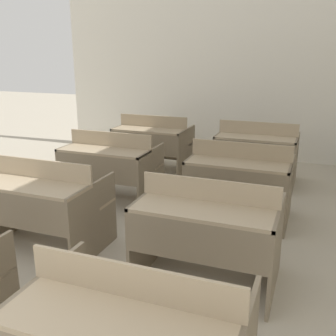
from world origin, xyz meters
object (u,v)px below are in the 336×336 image
(bench_third_left, at_px, (110,165))
(bench_back_left, at_px, (153,142))
(bench_second_left, at_px, (41,202))
(bench_back_right, at_px, (256,151))
(bench_third_right, at_px, (239,179))
(bench_second_right, at_px, (207,229))

(bench_third_left, distance_m, bench_back_left, 1.40)
(bench_second_left, bearing_deg, bench_back_right, 59.78)
(bench_second_left, distance_m, bench_third_right, 2.14)
(bench_back_left, bearing_deg, bench_second_right, -59.16)
(bench_third_left, relative_size, bench_third_right, 1.00)
(bench_second_left, xyz_separation_m, bench_back_right, (1.62, 2.77, 0.00))
(bench_second_left, distance_m, bench_back_left, 2.77)
(bench_third_right, height_order, bench_back_left, same)
(bench_second_left, xyz_separation_m, bench_second_right, (1.64, -0.00, 0.00))
(bench_third_right, distance_m, bench_back_left, 2.16)
(bench_back_left, xyz_separation_m, bench_back_right, (1.63, -0.00, 0.00))
(bench_third_left, bearing_deg, bench_second_right, -39.92)
(bench_second_left, bearing_deg, bench_third_left, 90.37)
(bench_second_left, height_order, bench_back_right, same)
(bench_third_left, height_order, bench_back_right, same)
(bench_third_right, distance_m, bench_back_right, 1.39)
(bench_third_left, xyz_separation_m, bench_back_right, (1.62, 1.40, 0.00))
(bench_second_left, distance_m, bench_third_left, 1.38)
(bench_third_left, height_order, bench_back_left, same)
(bench_third_left, xyz_separation_m, bench_third_right, (1.64, 0.00, 0.00))
(bench_second_left, relative_size, bench_third_right, 1.00)
(bench_second_right, bearing_deg, bench_second_left, 179.84)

